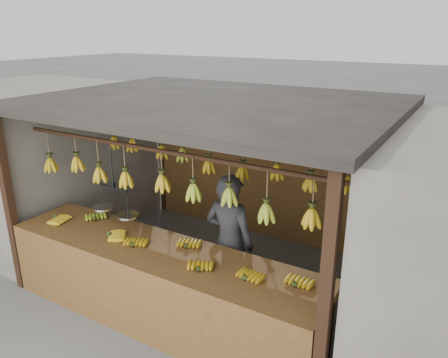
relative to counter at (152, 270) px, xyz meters
The scene contains 8 objects.
ground 1.43m from the counter, 90.35° to the left, with size 80.00×80.00×0.00m, color #5B5B57.
stall 2.00m from the counter, 90.28° to the left, with size 4.30×3.30×2.40m.
neighbor_left 3.84m from the counter, 161.09° to the left, with size 3.00×3.00×2.30m, color slate.
counter is the anchor object (origin of this frame).
hanging_bananas 1.53m from the counter, 90.51° to the left, with size 3.63×2.24×0.39m.
balance_scale 0.91m from the counter, 161.90° to the left, with size 0.67×0.28×0.86m.
vendor 0.93m from the counter, 55.09° to the left, with size 0.61×0.40×1.68m, color #262628.
bag_bundles 3.24m from the counter, 53.23° to the left, with size 0.08×0.26×1.30m.
Camera 1 is at (2.81, -4.40, 3.21)m, focal length 35.00 mm.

